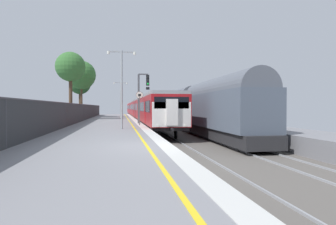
{
  "coord_description": "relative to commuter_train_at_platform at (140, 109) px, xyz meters",
  "views": [
    {
      "loc": [
        -1.38,
        -11.42,
        1.5
      ],
      "look_at": [
        1.76,
        7.7,
        1.16
      ],
      "focal_mm": 31.53,
      "sensor_mm": 36.0,
      "label": 1
    }
  ],
  "objects": [
    {
      "name": "ground",
      "position": [
        0.54,
        -39.52,
        -1.88
      ],
      "size": [
        17.4,
        110.0,
        1.21
      ],
      "color": "gray"
    },
    {
      "name": "freight_train_adjacent_track",
      "position": [
        4.0,
        -14.57,
        0.3
      ],
      "size": [
        2.6,
        44.61,
        4.68
      ],
      "color": "#232326",
      "rests_on": "ground"
    },
    {
      "name": "platform_back_fence",
      "position": [
        -7.55,
        -39.52,
        -0.29
      ],
      "size": [
        0.07,
        99.0,
        1.87
      ],
      "color": "#282B2D",
      "rests_on": "ground"
    },
    {
      "name": "platform_lamp_mid",
      "position": [
        -3.34,
        -30.12,
        1.97
      ],
      "size": [
        2.0,
        0.2,
        5.46
      ],
      "color": "#93999E",
      "rests_on": "ground"
    },
    {
      "name": "signal_gantry",
      "position": [
        -1.46,
        -23.53,
        1.64
      ],
      "size": [
        1.1,
        0.24,
        4.63
      ],
      "color": "#47474C",
      "rests_on": "ground"
    },
    {
      "name": "speed_limit_sign",
      "position": [
        -1.85,
        -26.35,
        0.53
      ],
      "size": [
        0.59,
        0.08,
        2.82
      ],
      "color": "#59595B",
      "rests_on": "ground"
    },
    {
      "name": "background_tree_left",
      "position": [
        -9.39,
        -12.98,
        5.09
      ],
      "size": [
        3.63,
        3.63,
        8.33
      ],
      "color": "#473323",
      "rests_on": "ground"
    },
    {
      "name": "commuter_train_at_platform",
      "position": [
        0.0,
        0.0,
        0.0
      ],
      "size": [
        2.83,
        63.08,
        3.81
      ],
      "color": "maroon",
      "rests_on": "ground"
    },
    {
      "name": "background_tree_centre",
      "position": [
        -8.92,
        -6.49,
        4.85
      ],
      "size": [
        4.15,
        4.15,
        8.29
      ],
      "color": "#473323",
      "rests_on": "ground"
    },
    {
      "name": "background_tree_right",
      "position": [
        -9.68,
        -2.33,
        3.91
      ],
      "size": [
        3.39,
        3.39,
        6.98
      ],
      "color": "#473323",
      "rests_on": "ground"
    },
    {
      "name": "platform_lamp_far",
      "position": [
        -3.34,
        -8.31,
        1.79
      ],
      "size": [
        2.0,
        0.2,
        5.12
      ],
      "color": "#93999E",
      "rests_on": "ground"
    }
  ]
}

